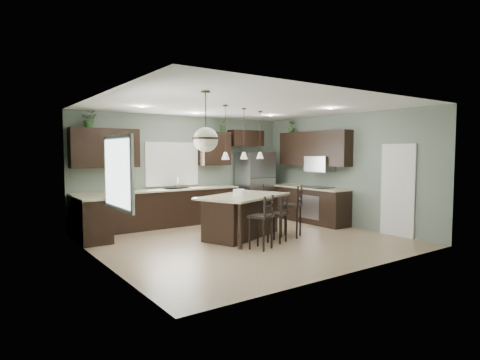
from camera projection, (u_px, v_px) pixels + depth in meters
name	position (u px, v px, depth m)	size (l,w,h in m)	color
ground	(247.00, 240.00, 8.44)	(6.00, 6.00, 0.00)	#9E8466
pantry_door	(398.00, 190.00, 8.81)	(0.04, 0.82, 2.04)	white
window_back	(172.00, 164.00, 10.33)	(1.35, 0.02, 1.00)	white
window_left	(117.00, 173.00, 5.96)	(0.02, 1.10, 1.00)	white
left_return_cabs	(93.00, 221.00, 8.24)	(0.60, 0.90, 0.90)	black
left_return_countertop	(93.00, 198.00, 8.22)	(0.66, 0.96, 0.04)	beige
back_lower_cabs	(161.00, 209.00, 9.91)	(4.20, 0.60, 0.90)	black
back_countertop	(161.00, 190.00, 9.86)	(4.20, 0.66, 0.04)	beige
sink_inset	(178.00, 189.00, 10.12)	(0.70, 0.45, 0.01)	gray
faucet	(178.00, 183.00, 10.09)	(0.02, 0.02, 0.28)	silver
back_upper_left	(105.00, 148.00, 9.17)	(1.55, 0.34, 0.90)	black
back_upper_right	(215.00, 149.00, 10.86)	(0.85, 0.34, 0.90)	black
fridge_header	(246.00, 138.00, 11.45)	(1.05, 0.34, 0.45)	black
right_lower_cabs	(309.00, 205.00, 10.67)	(0.60, 2.35, 0.90)	black
right_countertop	(309.00, 187.00, 10.62)	(0.66, 2.35, 0.04)	beige
cooktop	(317.00, 187.00, 10.40)	(0.58, 0.75, 0.02)	black
wall_oven_front	(309.00, 207.00, 10.27)	(0.01, 0.72, 0.60)	gray
right_upper_cabs	(314.00, 149.00, 10.64)	(0.34, 2.35, 0.90)	black
microwave	(320.00, 164.00, 10.41)	(0.40, 0.75, 0.40)	gray
refrigerator	(255.00, 185.00, 11.34)	(0.90, 0.74, 1.85)	#9D9CA4
kitchen_island	(244.00, 216.00, 8.73)	(2.11, 1.20, 0.92)	black
serving_dish	(239.00, 193.00, 8.53)	(0.24, 0.24, 0.14)	white
bar_stool_left	(261.00, 222.00, 7.63)	(0.39, 0.39, 1.04)	black
bar_stool_center	(277.00, 219.00, 8.23)	(0.36, 0.36, 0.96)	black
bar_stool_right	(291.00, 211.00, 8.75)	(0.42, 0.42, 1.14)	black
pendant_left	(225.00, 132.00, 8.02)	(0.17, 0.17, 1.10)	white
pendant_center	(244.00, 134.00, 8.61)	(0.17, 0.17, 1.10)	silver
pendant_right	(260.00, 135.00, 9.20)	(0.17, 0.17, 1.10)	white
chandelier	(206.00, 122.00, 6.18)	(0.42, 0.42, 0.94)	#EBE8C0
plant_back_left	(89.00, 119.00, 8.90)	(0.33, 0.29, 0.37)	#295324
plant_back_right	(223.00, 125.00, 10.94)	(0.22, 0.17, 0.39)	#2E5A27
plant_right_wall	(291.00, 127.00, 11.27)	(0.19, 0.19, 0.34)	#2F5023
room_shell	(247.00, 160.00, 8.32)	(6.00, 6.00, 6.00)	slate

